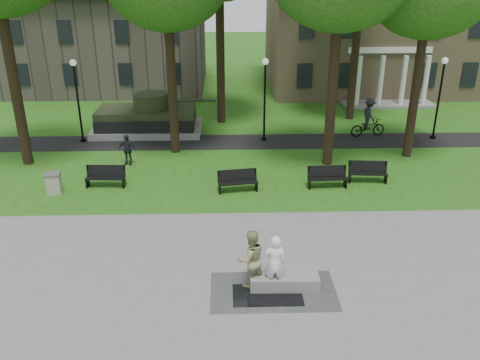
# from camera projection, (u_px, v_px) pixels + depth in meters

# --- Properties ---
(ground) EXTENTS (120.00, 120.00, 0.00)m
(ground) POSITION_uv_depth(u_px,v_px,m) (275.00, 251.00, 18.44)
(ground) COLOR #215313
(ground) RESTS_ON ground
(plaza) EXTENTS (22.00, 16.00, 0.02)m
(plaza) POSITION_uv_depth(u_px,v_px,m) (291.00, 347.00, 13.85)
(plaza) COLOR gray
(plaza) RESTS_ON ground
(footpath) EXTENTS (44.00, 2.60, 0.01)m
(footpath) POSITION_uv_depth(u_px,v_px,m) (256.00, 142.00, 29.42)
(footpath) COLOR black
(footpath) RESTS_ON ground
(building_right) EXTENTS (17.00, 12.00, 8.60)m
(building_right) POSITION_uv_depth(u_px,v_px,m) (370.00, 32.00, 40.77)
(building_right) COLOR #9E8460
(building_right) RESTS_ON ground
(building_left) EXTENTS (15.00, 10.00, 7.20)m
(building_left) POSITION_uv_depth(u_px,v_px,m) (110.00, 41.00, 40.97)
(building_left) COLOR #4C443D
(building_left) RESTS_ON ground
(lamp_left) EXTENTS (0.36, 0.36, 4.73)m
(lamp_left) POSITION_uv_depth(u_px,v_px,m) (77.00, 94.00, 28.31)
(lamp_left) COLOR black
(lamp_left) RESTS_ON ground
(lamp_mid) EXTENTS (0.36, 0.36, 4.73)m
(lamp_mid) POSITION_uv_depth(u_px,v_px,m) (265.00, 93.00, 28.59)
(lamp_mid) COLOR black
(lamp_mid) RESTS_ON ground
(lamp_right) EXTENTS (0.36, 0.36, 4.73)m
(lamp_right) POSITION_uv_depth(u_px,v_px,m) (440.00, 92.00, 28.86)
(lamp_right) COLOR black
(lamp_right) RESTS_ON ground
(tank_monument) EXTENTS (7.45, 3.40, 2.40)m
(tank_monument) POSITION_uv_depth(u_px,v_px,m) (148.00, 118.00, 30.74)
(tank_monument) COLOR gray
(tank_monument) RESTS_ON ground
(puddle) EXTENTS (2.20, 1.20, 0.00)m
(puddle) POSITION_uv_depth(u_px,v_px,m) (268.00, 295.00, 15.99)
(puddle) COLOR black
(puddle) RESTS_ON plaza
(concrete_block) EXTENTS (2.22, 1.05, 0.45)m
(concrete_block) POSITION_uv_depth(u_px,v_px,m) (284.00, 279.00, 16.43)
(concrete_block) COLOR gray
(concrete_block) RESTS_ON plaza
(skateboard) EXTENTS (0.80, 0.36, 0.07)m
(skateboard) POSITION_uv_depth(u_px,v_px,m) (271.00, 290.00, 16.20)
(skateboard) COLOR brown
(skateboard) RESTS_ON plaza
(skateboarder) EXTENTS (0.70, 0.46, 1.91)m
(skateboarder) POSITION_uv_depth(u_px,v_px,m) (275.00, 263.00, 15.95)
(skateboarder) COLOR white
(skateboarder) RESTS_ON plaza
(friend_watching) EXTENTS (1.17, 1.05, 1.98)m
(friend_watching) POSITION_uv_depth(u_px,v_px,m) (251.00, 259.00, 16.09)
(friend_watching) COLOR #948F5F
(friend_watching) RESTS_ON plaza
(pedestrian_walker) EXTENTS (1.01, 0.61, 1.60)m
(pedestrian_walker) POSITION_uv_depth(u_px,v_px,m) (127.00, 149.00, 25.91)
(pedestrian_walker) COLOR black
(pedestrian_walker) RESTS_ON ground
(cyclist) EXTENTS (2.20, 1.29, 2.29)m
(cyclist) POSITION_uv_depth(u_px,v_px,m) (368.00, 121.00, 30.02)
(cyclist) COLOR black
(cyclist) RESTS_ON ground
(park_bench_0) EXTENTS (1.82, 0.61, 1.00)m
(park_bench_0) POSITION_uv_depth(u_px,v_px,m) (106.00, 176.00, 23.49)
(park_bench_0) COLOR black
(park_bench_0) RESTS_ON ground
(park_bench_1) EXTENTS (1.85, 0.79, 1.00)m
(park_bench_1) POSITION_uv_depth(u_px,v_px,m) (238.00, 180.00, 23.01)
(park_bench_1) COLOR black
(park_bench_1) RESTS_ON ground
(park_bench_2) EXTENTS (1.82, 0.60, 1.00)m
(park_bench_2) POSITION_uv_depth(u_px,v_px,m) (327.00, 176.00, 23.42)
(park_bench_2) COLOR black
(park_bench_2) RESTS_ON ground
(park_bench_3) EXTENTS (1.83, 0.66, 1.00)m
(park_bench_3) POSITION_uv_depth(u_px,v_px,m) (368.00, 171.00, 23.98)
(park_bench_3) COLOR black
(park_bench_3) RESTS_ON ground
(trash_bin) EXTENTS (0.75, 0.75, 0.96)m
(trash_bin) POSITION_uv_depth(u_px,v_px,m) (54.00, 183.00, 22.82)
(trash_bin) COLOR #ADA28E
(trash_bin) RESTS_ON ground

